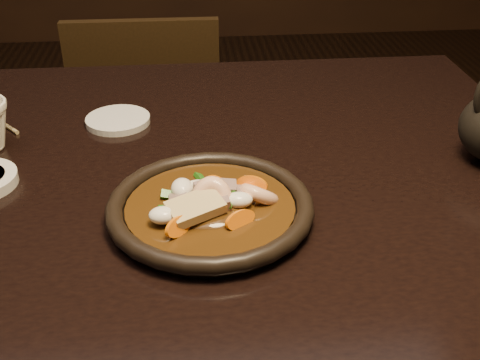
{
  "coord_description": "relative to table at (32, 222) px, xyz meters",
  "views": [
    {
      "loc": [
        0.24,
        -0.76,
        1.19
      ],
      "look_at": [
        0.3,
        -0.12,
        0.8
      ],
      "focal_mm": 45.0,
      "sensor_mm": 36.0,
      "label": 1
    }
  ],
  "objects": [
    {
      "name": "table",
      "position": [
        0.0,
        0.0,
        0.0
      ],
      "size": [
        1.6,
        0.9,
        0.75
      ],
      "color": "black",
      "rests_on": "floor"
    },
    {
      "name": "chair",
      "position": [
        0.14,
        0.71,
        -0.24
      ],
      "size": [
        0.38,
        0.38,
        0.8
      ],
      "rotation": [
        0.0,
        0.0,
        3.13
      ],
      "color": "black",
      "rests_on": "floor"
    },
    {
      "name": "plate",
      "position": [
        0.26,
        -0.12,
        0.09
      ],
      "size": [
        0.27,
        0.27,
        0.03
      ],
      "color": "black",
      "rests_on": "table"
    },
    {
      "name": "stirfry",
      "position": [
        0.27,
        -0.12,
        0.1
      ],
      "size": [
        0.18,
        0.16,
        0.06
      ],
      "color": "#361F09",
      "rests_on": "plate"
    },
    {
      "name": "saucer_right",
      "position": [
        0.12,
        0.17,
        0.08
      ],
      "size": [
        0.11,
        0.11,
        0.01
      ],
      "primitive_type": "cylinder",
      "color": "silver",
      "rests_on": "table"
    }
  ]
}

